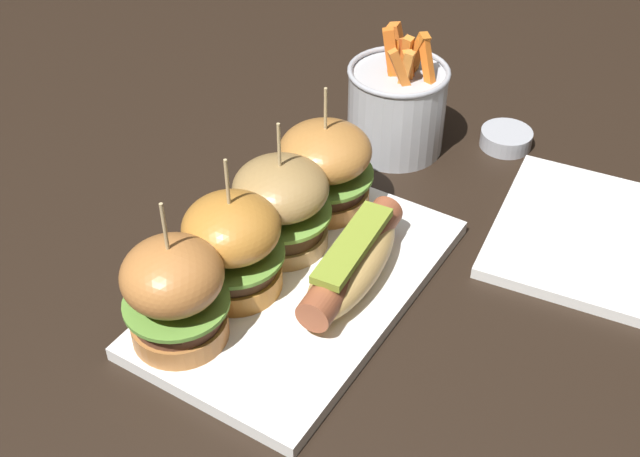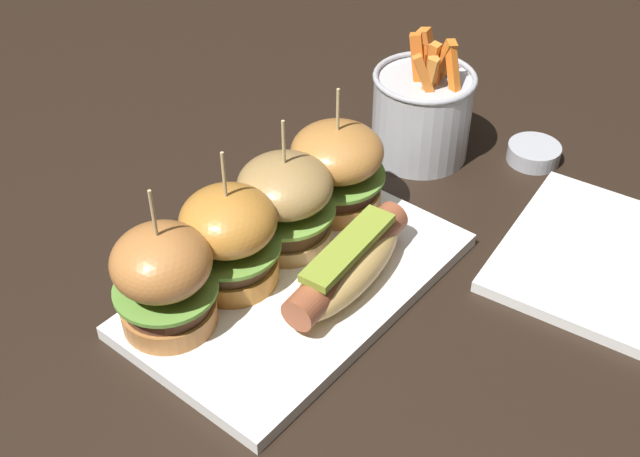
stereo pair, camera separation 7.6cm
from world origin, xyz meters
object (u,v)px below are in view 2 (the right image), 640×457
object	(u,v)px
sauce_ramekin	(534,153)
side_plate	(616,264)
platter_main	(298,284)
slider_center_right	(286,201)
hot_dog	(348,265)
slider_far_left	(164,279)
slider_center_left	(230,237)
slider_far_right	(337,167)
fries_bucket	(422,112)

from	to	relation	value
sauce_ramekin	side_plate	xyz separation A→B (m)	(-0.11, -0.15, -0.00)
sauce_ramekin	platter_main	bearing A→B (deg)	168.20
platter_main	slider_center_right	world-z (taller)	slider_center_right
hot_dog	slider_far_left	bearing A→B (deg)	145.82
slider_center_left	slider_center_right	size ratio (longest dim) A/B	1.03
slider_center_right	side_plate	size ratio (longest dim) A/B	0.65
platter_main	slider_far_right	xyz separation A→B (m)	(0.11, 0.04, 0.05)
slider_center_right	slider_far_left	bearing A→B (deg)	177.82
platter_main	side_plate	size ratio (longest dim) A/B	1.53
slider_far_left	slider_center_right	bearing A→B (deg)	-2.18
sauce_ramekin	slider_far_left	bearing A→B (deg)	164.79
slider_center_left	slider_far_right	xyz separation A→B (m)	(0.15, -0.00, -0.00)
hot_dog	slider_center_left	size ratio (longest dim) A/B	1.18
hot_dog	slider_center_right	size ratio (longest dim) A/B	1.22
hot_dog	sauce_ramekin	bearing A→B (deg)	-5.28
fries_bucket	sauce_ramekin	xyz separation A→B (m)	(0.07, -0.11, -0.04)
platter_main	slider_center_left	bearing A→B (deg)	127.84
platter_main	sauce_ramekin	bearing A→B (deg)	-11.80
slider_far_left	slider_center_left	xyz separation A→B (m)	(0.08, -0.00, -0.00)
hot_dog	slider_center_right	bearing A→B (deg)	81.18
side_plate	slider_center_left	bearing A→B (deg)	133.66
slider_far_right	sauce_ramekin	world-z (taller)	slider_far_right
sauce_ramekin	side_plate	size ratio (longest dim) A/B	0.29
sauce_ramekin	fries_bucket	bearing A→B (deg)	122.35
fries_bucket	side_plate	distance (m)	0.27
hot_dog	slider_center_left	bearing A→B (deg)	124.14
platter_main	fries_bucket	distance (m)	0.27
platter_main	slider_far_right	distance (m)	0.13
hot_dog	slider_center_left	distance (m)	0.11
hot_dog	slider_center_left	world-z (taller)	slider_center_left
sauce_ramekin	side_plate	world-z (taller)	sauce_ramekin
hot_dog	slider_far_left	xyz separation A→B (m)	(-0.14, 0.09, 0.03)
slider_center_left	platter_main	bearing A→B (deg)	-52.16
slider_far_left	slider_far_right	size ratio (longest dim) A/B	1.06
hot_dog	slider_center_right	distance (m)	0.09
slider_far_left	fries_bucket	size ratio (longest dim) A/B	0.98
slider_center_left	sauce_ramekin	xyz separation A→B (m)	(0.37, -0.12, -0.05)
slider_center_right	slider_far_right	size ratio (longest dim) A/B	1.01
platter_main	slider_far_left	bearing A→B (deg)	155.47
slider_far_left	side_plate	distance (m)	0.43
slider_far_left	fries_bucket	world-z (taller)	slider_far_left
slider_far_left	side_plate	size ratio (longest dim) A/B	0.69
sauce_ramekin	slider_center_left	bearing A→B (deg)	162.34
slider_center_left	side_plate	distance (m)	0.37
hot_dog	slider_far_left	distance (m)	0.17
slider_center_left	side_plate	xyz separation A→B (m)	(0.25, -0.27, -0.06)
fries_bucket	slider_center_right	bearing A→B (deg)	178.63
platter_main	fries_bucket	bearing A→B (deg)	8.81
hot_dog	slider_far_right	xyz separation A→B (m)	(0.09, 0.08, 0.02)
hot_dog	fries_bucket	size ratio (longest dim) A/B	1.13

